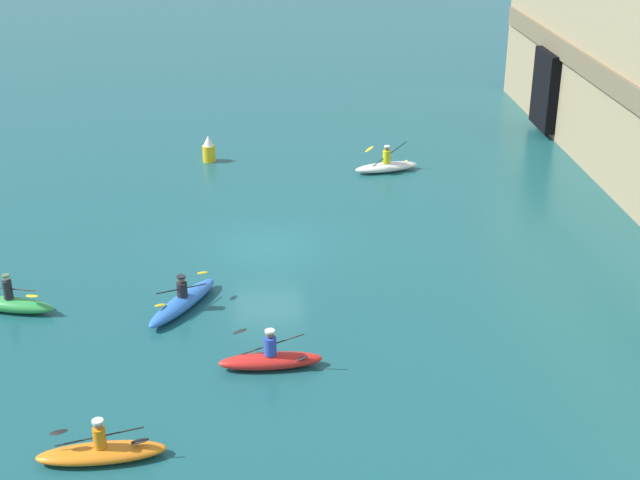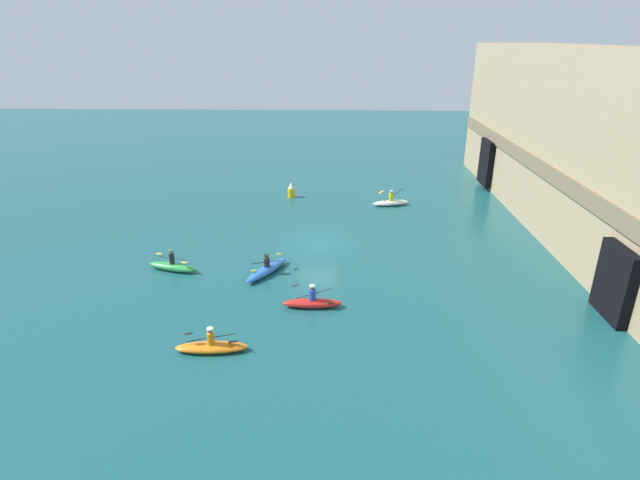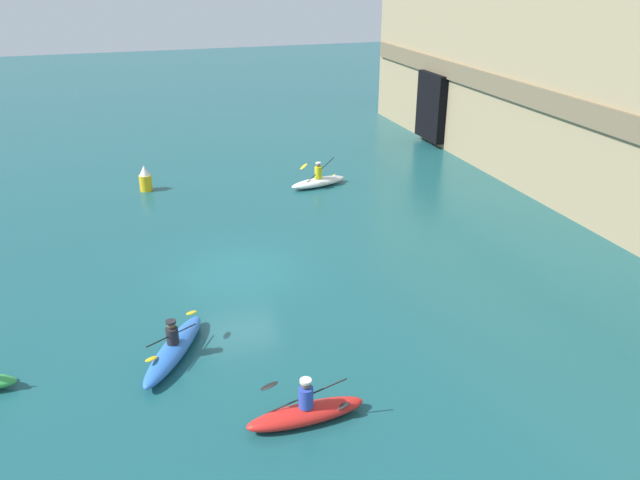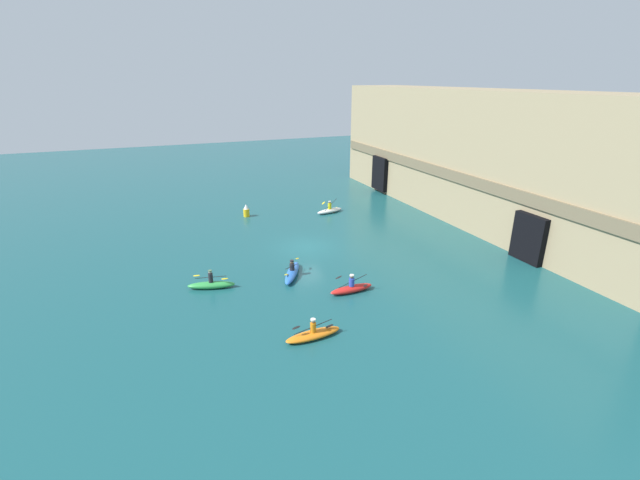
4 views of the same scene
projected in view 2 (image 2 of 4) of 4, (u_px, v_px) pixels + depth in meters
ground_plane at (318, 243)px, 31.41m from camera, size 120.00×120.00×0.00m
cliff_bluff at (595, 147)px, 30.79m from camera, size 37.67×6.65×11.47m
kayak_red at (312, 302)px, 23.85m from camera, size 0.77×2.87×1.19m
kayak_orange at (212, 346)px, 20.54m from camera, size 0.99×3.05×1.10m
kayak_green at (173, 266)px, 27.59m from camera, size 1.43×3.00×1.24m
kayak_blue at (267, 269)px, 27.25m from camera, size 3.34×2.29×1.12m
kayak_white at (391, 202)px, 38.19m from camera, size 1.40×2.96×1.29m
marker_buoy at (291, 190)px, 40.05m from camera, size 0.57×0.57×1.21m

